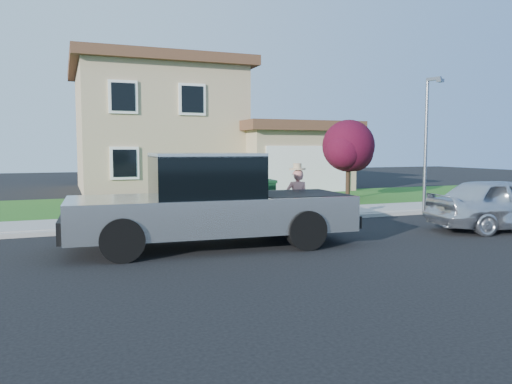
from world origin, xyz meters
TOP-DOWN VIEW (x-y plane):
  - ground at (0.00, 0.00)m, footprint 80.00×80.00m
  - curb at (1.00, 2.90)m, footprint 40.00×0.20m
  - sidewalk at (1.00, 4.00)m, footprint 40.00×2.00m
  - lawn at (1.00, 8.50)m, footprint 40.00×7.00m
  - house at (1.31, 16.38)m, footprint 14.00×11.30m
  - pickup_truck at (-1.69, -0.01)m, footprint 6.72×2.75m
  - woman at (1.21, 1.42)m, footprint 0.71×0.57m
  - sedan at (6.59, -0.75)m, footprint 4.57×2.45m
  - ornamental_tree at (6.66, 7.57)m, footprint 2.48×2.23m
  - trash_bin at (0.85, 3.10)m, footprint 0.81×0.91m
  - street_lamp at (6.72, 2.70)m, footprint 0.35×0.60m

SIDE VIEW (x-z plane):
  - ground at x=0.00m, z-range 0.00..0.00m
  - lawn at x=1.00m, z-range 0.00..0.10m
  - curb at x=1.00m, z-range 0.00..0.12m
  - sidewalk at x=1.00m, z-range 0.00..0.15m
  - trash_bin at x=0.85m, z-range 0.16..1.32m
  - sedan at x=6.59m, z-range 0.00..1.48m
  - woman at x=1.21m, z-range -0.05..1.81m
  - pickup_truck at x=-1.69m, z-range -0.07..2.09m
  - ornamental_tree at x=6.66m, z-range 0.57..3.97m
  - street_lamp at x=6.72m, z-range 0.33..4.96m
  - house at x=1.31m, z-range -0.26..6.59m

